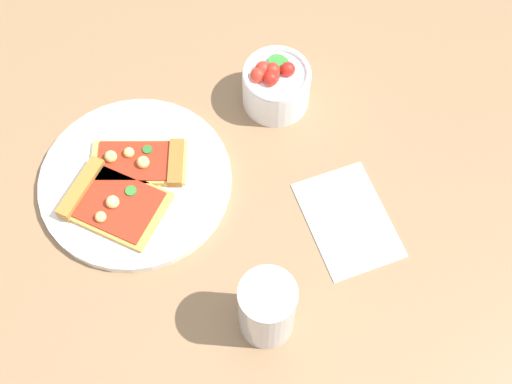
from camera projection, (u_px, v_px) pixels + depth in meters
name	position (u px, v px, depth m)	size (l,w,h in m)	color
ground_plane	(153.00, 196.00, 0.95)	(2.40, 2.40, 0.00)	#93704C
plate	(136.00, 181.00, 0.95)	(0.27, 0.27, 0.01)	white
pizza_slice_near	(109.00, 202.00, 0.92)	(0.16, 0.16, 0.02)	gold
pizza_slice_far	(141.00, 163.00, 0.95)	(0.12, 0.15, 0.02)	#E5B256
salad_bowl	(276.00, 85.00, 0.99)	(0.10, 0.10, 0.08)	white
soda_glass	(267.00, 310.00, 0.82)	(0.07, 0.07, 0.12)	silver
paper_napkin	(348.00, 220.00, 0.93)	(0.16, 0.11, 0.00)	white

